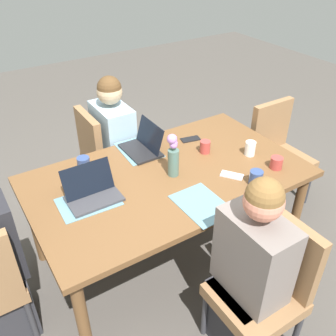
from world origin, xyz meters
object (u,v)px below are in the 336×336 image
object	(u,v)px
chair_far_left_near	(104,154)
chair_near_left_mid	(267,283)
laptop_head_left_left_far	(92,193)
chair_head_right_right_near	(277,149)
coffee_mug_centre_right	(250,148)
person_near_left_mid	(250,278)
dining_table	(168,183)
phone_black	(190,139)
coffee_mug_near_right	(256,178)
laptop_far_left_near	(143,146)
person_far_left_near	(115,152)
coffee_mug_near_left	(205,147)
phone_silver	(232,175)
coffee_mug_centre_left	(84,164)
flower_vase	(173,156)
coffee_mug_far_left	(276,163)

from	to	relation	value
chair_far_left_near	chair_near_left_mid	bearing A→B (deg)	-83.60
chair_near_left_mid	laptop_head_left_left_far	distance (m)	1.14
chair_head_right_right_near	coffee_mug_centre_right	xyz separation A→B (m)	(-0.57, -0.22, 0.30)
person_near_left_mid	dining_table	bearing A→B (deg)	90.65
coffee_mug_centre_right	phone_black	world-z (taller)	coffee_mug_centre_right
coffee_mug_near_right	chair_far_left_near	bearing A→B (deg)	112.91
chair_near_left_mid	laptop_far_left_near	distance (m)	1.28
person_far_left_near	chair_head_right_right_near	world-z (taller)	person_far_left_near
laptop_far_left_near	coffee_mug_near_left	size ratio (longest dim) A/B	3.46
chair_head_right_right_near	coffee_mug_near_right	distance (m)	0.98
coffee_mug_near_left	coffee_mug_centre_right	world-z (taller)	coffee_mug_centre_right
chair_far_left_near	coffee_mug_near_right	xyz separation A→B (m)	(0.53, -1.25, 0.29)
coffee_mug_near_right	chair_near_left_mid	bearing A→B (deg)	-124.13
person_far_left_near	laptop_far_left_near	xyz separation A→B (m)	(0.05, -0.43, 0.26)
dining_table	phone_silver	size ratio (longest dim) A/B	12.36
person_near_left_mid	phone_silver	xyz separation A→B (m)	(0.34, 0.59, 0.22)
chair_head_right_right_near	phone_silver	bearing A→B (deg)	-157.29
chair_head_right_right_near	person_far_left_near	bearing A→B (deg)	151.39
chair_near_left_mid	coffee_mug_near_left	bearing A→B (deg)	73.14
dining_table	person_far_left_near	bearing A→B (deg)	92.63
chair_near_left_mid	phone_black	distance (m)	1.26
coffee_mug_centre_right	phone_black	distance (m)	0.48
phone_silver	chair_far_left_near	bearing A→B (deg)	-12.97
dining_table	chair_near_left_mid	distance (m)	0.91
coffee_mug_centre_left	phone_black	xyz separation A→B (m)	(0.86, -0.05, -0.04)
laptop_far_left_near	chair_head_right_right_near	bearing A→B (deg)	-11.60
coffee_mug_centre_left	laptop_head_left_left_far	bearing A→B (deg)	-103.12
dining_table	coffee_mug_centre_left	world-z (taller)	coffee_mug_centre_left
laptop_far_left_near	coffee_mug_centre_right	size ratio (longest dim) A/B	3.02
chair_head_right_right_near	chair_far_left_near	bearing A→B (deg)	150.75
chair_head_right_right_near	flower_vase	bearing A→B (deg)	-173.63
chair_near_left_mid	coffee_mug_near_left	distance (m)	1.07
coffee_mug_near_right	phone_black	distance (m)	0.71
person_near_left_mid	flower_vase	distance (m)	0.89
phone_silver	chair_head_right_right_near	bearing A→B (deg)	-103.19
phone_silver	person_near_left_mid	bearing A→B (deg)	113.75
coffee_mug_centre_left	phone_silver	distance (m)	1.01
coffee_mug_centre_right	coffee_mug_far_left	world-z (taller)	coffee_mug_centre_right
chair_near_left_mid	phone_silver	size ratio (longest dim) A/B	6.00
chair_far_left_near	chair_near_left_mid	world-z (taller)	same
phone_silver	coffee_mug_far_left	bearing A→B (deg)	-141.27
coffee_mug_centre_left	phone_black	size ratio (longest dim) A/B	0.64
chair_near_left_mid	chair_head_right_right_near	world-z (taller)	same
laptop_head_left_left_far	coffee_mug_far_left	world-z (taller)	laptop_head_left_left_far
flower_vase	phone_silver	xyz separation A→B (m)	(0.33, -0.23, -0.15)
chair_head_right_right_near	flower_vase	xyz separation A→B (m)	(-1.18, -0.13, 0.39)
chair_far_left_near	coffee_mug_centre_left	bearing A→B (deg)	-125.02
person_near_left_mid	coffee_mug_centre_right	distance (m)	1.00
coffee_mug_near_left	coffee_mug_centre_right	bearing A→B (deg)	-38.58
laptop_far_left_near	coffee_mug_near_right	size ratio (longest dim) A/B	3.17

